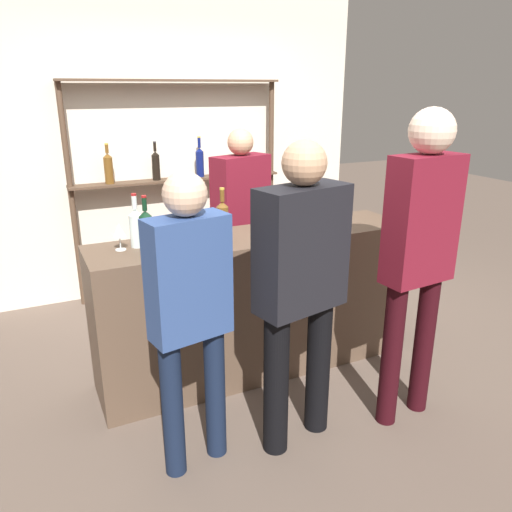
{
  "coord_description": "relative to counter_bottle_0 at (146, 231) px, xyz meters",
  "views": [
    {
      "loc": [
        -1.35,
        -2.83,
        1.9
      ],
      "look_at": [
        0.0,
        0.0,
        0.84
      ],
      "focal_mm": 35.0,
      "sensor_mm": 36.0,
      "label": 1
    }
  ],
  "objects": [
    {
      "name": "back_wall",
      "position": [
        0.73,
        1.92,
        0.28
      ],
      "size": [
        3.77,
        0.12,
        2.8
      ],
      "primitive_type": "cube",
      "color": "beige",
      "rests_on": "ground_plane"
    },
    {
      "name": "server_behind_counter",
      "position": [
        1.0,
        0.92,
        -0.2
      ],
      "size": [
        0.53,
        0.35,
        1.59
      ],
      "rotation": [
        0.0,
        0.0,
        -1.26
      ],
      "color": "black",
      "rests_on": "ground_plane"
    },
    {
      "name": "cork_jar",
      "position": [
        1.3,
        -0.02,
        -0.06
      ],
      "size": [
        0.12,
        0.12,
        0.15
      ],
      "color": "silver",
      "rests_on": "bar_counter"
    },
    {
      "name": "customer_left",
      "position": [
        0.04,
        -0.66,
        -0.2
      ],
      "size": [
        0.41,
        0.24,
        1.55
      ],
      "rotation": [
        0.0,
        0.0,
        1.75
      ],
      "color": "#121C33",
      "rests_on": "ground_plane"
    },
    {
      "name": "back_shelf",
      "position": [
        0.73,
        1.74,
        0.17
      ],
      "size": [
        1.98,
        0.18,
        1.96
      ],
      "color": "#4C3828",
      "rests_on": "ground_plane"
    },
    {
      "name": "ice_bucket",
      "position": [
        0.92,
        0.15,
        -0.03
      ],
      "size": [
        0.2,
        0.2,
        0.2
      ],
      "color": "#B2B2B7",
      "rests_on": "bar_counter"
    },
    {
      "name": "customer_right",
      "position": [
        1.3,
        -0.81,
        -0.03
      ],
      "size": [
        0.42,
        0.24,
        1.81
      ],
      "rotation": [
        0.0,
        0.0,
        1.65
      ],
      "color": "black",
      "rests_on": "ground_plane"
    },
    {
      "name": "counter_bottle_2",
      "position": [
        -0.03,
        0.14,
        -0.01
      ],
      "size": [
        0.08,
        0.08,
        0.33
      ],
      "color": "silver",
      "rests_on": "bar_counter"
    },
    {
      "name": "counter_bottle_3",
      "position": [
        0.49,
        0.04,
        -0.0
      ],
      "size": [
        0.07,
        0.07,
        0.33
      ],
      "color": "brown",
      "rests_on": "bar_counter"
    },
    {
      "name": "bar_counter",
      "position": [
        0.73,
        0.07,
        -0.63
      ],
      "size": [
        2.17,
        0.51,
        0.98
      ],
      "primitive_type": "cube",
      "color": "brown",
      "rests_on": "ground_plane"
    },
    {
      "name": "counter_bottle_1",
      "position": [
        0.35,
        0.21,
        -0.02
      ],
      "size": [
        0.08,
        0.08,
        0.3
      ],
      "color": "#0F1956",
      "rests_on": "bar_counter"
    },
    {
      "name": "counter_bottle_0",
      "position": [
        0.0,
        0.0,
        0.0
      ],
      "size": [
        0.07,
        0.07,
        0.34
      ],
      "color": "black",
      "rests_on": "bar_counter"
    },
    {
      "name": "ground_plane",
      "position": [
        0.73,
        0.07,
        -1.12
      ],
      "size": [
        16.0,
        16.0,
        0.0
      ],
      "primitive_type": "plane",
      "color": "brown"
    },
    {
      "name": "wine_glass",
      "position": [
        -0.13,
        0.12,
        -0.02
      ],
      "size": [
        0.08,
        0.08,
        0.16
      ],
      "color": "silver",
      "rests_on": "bar_counter"
    },
    {
      "name": "customer_center",
      "position": [
        0.61,
        -0.71,
        -0.15
      ],
      "size": [
        0.52,
        0.31,
        1.67
      ],
      "rotation": [
        0.0,
        0.0,
        1.78
      ],
      "color": "black",
      "rests_on": "ground_plane"
    }
  ]
}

